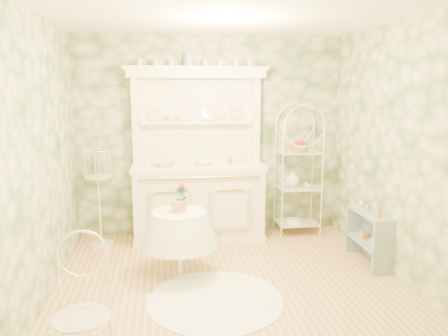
{
  "coord_description": "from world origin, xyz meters",
  "views": [
    {
      "loc": [
        -0.66,
        -4.15,
        2.02
      ],
      "look_at": [
        0.0,
        0.5,
        1.15
      ],
      "focal_mm": 35.0,
      "sensor_mm": 36.0,
      "label": 1
    }
  ],
  "objects": [
    {
      "name": "floor",
      "position": [
        0.0,
        0.0,
        0.0
      ],
      "size": [
        3.6,
        3.6,
        0.0
      ],
      "primitive_type": "plane",
      "color": "tan",
      "rests_on": "ground"
    },
    {
      "name": "ceiling",
      "position": [
        0.0,
        0.0,
        2.7
      ],
      "size": [
        3.6,
        3.6,
        0.0
      ],
      "primitive_type": "plane",
      "color": "white",
      "rests_on": "floor"
    },
    {
      "name": "wall_left",
      "position": [
        -1.8,
        0.0,
        1.35
      ],
      "size": [
        3.6,
        3.6,
        0.0
      ],
      "primitive_type": "plane",
      "color": "beige",
      "rests_on": "floor"
    },
    {
      "name": "wall_right",
      "position": [
        1.8,
        0.0,
        1.35
      ],
      "size": [
        3.6,
        3.6,
        0.0
      ],
      "primitive_type": "plane",
      "color": "beige",
      "rests_on": "floor"
    },
    {
      "name": "wall_back",
      "position": [
        0.0,
        1.8,
        1.35
      ],
      "size": [
        3.6,
        3.6,
        0.0
      ],
      "primitive_type": "plane",
      "color": "beige",
      "rests_on": "floor"
    },
    {
      "name": "wall_front",
      "position": [
        0.0,
        -1.8,
        1.35
      ],
      "size": [
        3.6,
        3.6,
        0.0
      ],
      "primitive_type": "plane",
      "color": "beige",
      "rests_on": "floor"
    },
    {
      "name": "kitchen_dresser",
      "position": [
        -0.2,
        1.52,
        1.15
      ],
      "size": [
        1.87,
        0.61,
        2.29
      ],
      "primitive_type": "cube",
      "color": "white",
      "rests_on": "floor"
    },
    {
      "name": "bakers_rack",
      "position": [
        1.18,
        1.54,
        0.83
      ],
      "size": [
        0.53,
        0.38,
        1.67
      ],
      "primitive_type": "cube",
      "rotation": [
        0.0,
        0.0,
        0.02
      ],
      "color": "white",
      "rests_on": "floor"
    },
    {
      "name": "side_shelf",
      "position": [
        1.68,
        0.39,
        0.32
      ],
      "size": [
        0.3,
        0.75,
        0.64
      ],
      "primitive_type": "cube",
      "rotation": [
        0.0,
        0.0,
        0.04
      ],
      "color": "#869DB2",
      "rests_on": "floor"
    },
    {
      "name": "round_table",
      "position": [
        -0.5,
        0.36,
        0.38
      ],
      "size": [
        0.9,
        0.9,
        0.76
      ],
      "primitive_type": "cylinder",
      "rotation": [
        0.0,
        0.0,
        0.37
      ],
      "color": "white",
      "rests_on": "floor"
    },
    {
      "name": "cafe_chair",
      "position": [
        -1.25,
        -1.26,
        0.48
      ],
      "size": [
        0.47,
        0.47,
        0.96
      ],
      "primitive_type": "cube",
      "rotation": [
        0.0,
        0.0,
        0.08
      ],
      "color": "white",
      "rests_on": "floor"
    },
    {
      "name": "birdcage_stand",
      "position": [
        -1.48,
        1.4,
        0.72
      ],
      "size": [
        0.35,
        0.35,
        1.44
      ],
      "primitive_type": "cube",
      "rotation": [
        0.0,
        0.0,
        -0.03
      ],
      "color": "white",
      "rests_on": "floor"
    },
    {
      "name": "floor_basket",
      "position": [
        -0.41,
        1.11,
        0.1
      ],
      "size": [
        0.4,
        0.4,
        0.2
      ],
      "primitive_type": "cylinder",
      "rotation": [
        0.0,
        0.0,
        -0.39
      ],
      "color": "#9C774B",
      "rests_on": "floor"
    },
    {
      "name": "lace_rug",
      "position": [
        -0.2,
        -0.28,
        0.01
      ],
      "size": [
        1.57,
        1.57,
        0.01
      ],
      "primitive_type": "cylinder",
      "rotation": [
        0.0,
        0.0,
        -0.21
      ],
      "color": "white",
      "rests_on": "floor"
    },
    {
      "name": "bowl_floral",
      "position": [
        -0.65,
        1.5,
        1.02
      ],
      "size": [
        0.35,
        0.35,
        0.07
      ],
      "primitive_type": "imported",
      "rotation": [
        0.0,
        0.0,
        0.32
      ],
      "color": "white",
      "rests_on": "kitchen_dresser"
    },
    {
      "name": "bowl_white",
      "position": [
        -0.13,
        1.51,
        1.02
      ],
      "size": [
        0.25,
        0.25,
        0.08
      ],
      "primitive_type": "imported",
      "rotation": [
        0.0,
        0.0,
        -0.05
      ],
      "color": "white",
      "rests_on": "kitchen_dresser"
    },
    {
      "name": "cup_left",
      "position": [
        -0.54,
        1.66,
        1.61
      ],
      "size": [
        0.15,
        0.15,
        0.1
      ],
      "primitive_type": "imported",
      "rotation": [
        0.0,
        0.0,
        -0.23
      ],
      "color": "white",
      "rests_on": "kitchen_dresser"
    },
    {
      "name": "cup_right",
      "position": [
        0.15,
        1.68,
        1.61
      ],
      "size": [
        0.12,
        0.12,
        0.08
      ],
      "primitive_type": "imported",
      "rotation": [
        0.0,
        0.0,
        0.43
      ],
      "color": "white",
      "rests_on": "kitchen_dresser"
    },
    {
      "name": "potted_geranium",
      "position": [
        -0.47,
        0.39,
        0.85
      ],
      "size": [
        0.17,
        0.13,
        0.28
      ],
      "primitive_type": "imported",
      "rotation": [
        0.0,
        0.0,
        -0.23
      ],
      "color": "#3F7238",
      "rests_on": "round_table"
    },
    {
      "name": "bottle_amber",
      "position": [
        1.67,
        0.17,
        0.68
      ],
      "size": [
        0.07,
        0.07,
        0.15
      ],
      "primitive_type": "imported",
      "rotation": [
        0.0,
        0.0,
        -0.24
      ],
      "color": "#BD7830",
      "rests_on": "side_shelf"
    },
    {
      "name": "bottle_blue",
      "position": [
        1.68,
        0.43,
        0.65
      ],
      "size": [
        0.05,
        0.05,
        0.1
      ],
      "primitive_type": "imported",
      "rotation": [
        0.0,
        0.0,
        0.15
      ],
      "color": "#7E93BB",
      "rests_on": "side_shelf"
    },
    {
      "name": "bottle_glass",
      "position": [
        1.68,
        0.64,
        0.65
      ],
      "size": [
        0.08,
        0.08,
        0.08
      ],
      "primitive_type": "imported",
      "rotation": [
        0.0,
        0.0,
        0.22
      ],
      "color": "silver",
      "rests_on": "side_shelf"
    }
  ]
}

